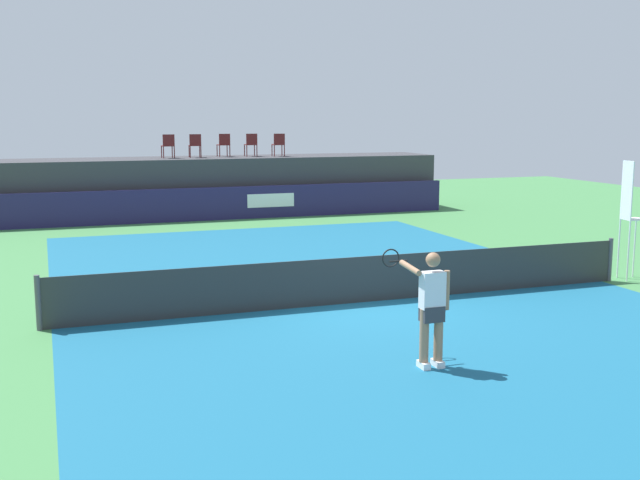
{
  "coord_description": "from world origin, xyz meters",
  "views": [
    {
      "loc": [
        -5.98,
        -14.24,
        3.77
      ],
      "look_at": [
        -0.18,
        2.0,
        1.0
      ],
      "focal_mm": 43.47,
      "sensor_mm": 36.0,
      "label": 1
    }
  ],
  "objects_px": {
    "spectator_chair_far_right": "(279,144)",
    "net_post_near": "(38,303)",
    "spectator_chair_right": "(251,144)",
    "net_post_far": "(610,260)",
    "tennis_player": "(431,305)",
    "spectator_chair_far_left": "(168,145)",
    "spectator_chair_left": "(195,145)",
    "umpire_chair": "(630,212)",
    "tennis_ball": "(377,289)",
    "spectator_chair_center": "(224,144)"
  },
  "relations": [
    {
      "from": "spectator_chair_left",
      "to": "net_post_far",
      "type": "distance_m",
      "value": 16.77
    },
    {
      "from": "spectator_chair_far_left",
      "to": "spectator_chair_far_right",
      "type": "bearing_deg",
      "value": -1.62
    },
    {
      "from": "net_post_far",
      "to": "spectator_chair_center",
      "type": "bearing_deg",
      "value": 109.63
    },
    {
      "from": "spectator_chair_center",
      "to": "net_post_near",
      "type": "distance_m",
      "value": 17.1
    },
    {
      "from": "spectator_chair_far_left",
      "to": "net_post_far",
      "type": "xyz_separation_m",
      "value": [
        7.73,
        -15.18,
        -2.19
      ]
    },
    {
      "from": "umpire_chair",
      "to": "spectator_chair_center",
      "type": "bearing_deg",
      "value": 111.24
    },
    {
      "from": "spectator_chair_center",
      "to": "umpire_chair",
      "type": "height_order",
      "value": "spectator_chair_center"
    },
    {
      "from": "spectator_chair_right",
      "to": "net_post_near",
      "type": "xyz_separation_m",
      "value": [
        -7.93,
        -15.37,
        -2.19
      ]
    },
    {
      "from": "spectator_chair_far_right",
      "to": "tennis_ball",
      "type": "height_order",
      "value": "spectator_chair_far_right"
    },
    {
      "from": "spectator_chair_far_left",
      "to": "spectator_chair_left",
      "type": "distance_m",
      "value": 1.02
    },
    {
      "from": "spectator_chair_far_left",
      "to": "spectator_chair_left",
      "type": "bearing_deg",
      "value": 2.3
    },
    {
      "from": "spectator_chair_center",
      "to": "tennis_player",
      "type": "relative_size",
      "value": 0.5
    },
    {
      "from": "spectator_chair_far_right",
      "to": "tennis_player",
      "type": "bearing_deg",
      "value": -99.94
    },
    {
      "from": "net_post_near",
      "to": "tennis_player",
      "type": "bearing_deg",
      "value": -36.59
    },
    {
      "from": "umpire_chair",
      "to": "net_post_near",
      "type": "bearing_deg",
      "value": -179.92
    },
    {
      "from": "spectator_chair_right",
      "to": "net_post_far",
      "type": "xyz_separation_m",
      "value": [
        4.47,
        -15.37,
        -2.19
      ]
    },
    {
      "from": "spectator_chair_far_left",
      "to": "net_post_far",
      "type": "relative_size",
      "value": 0.89
    },
    {
      "from": "net_post_near",
      "to": "tennis_player",
      "type": "distance_m",
      "value": 6.98
    },
    {
      "from": "net_post_near",
      "to": "tennis_player",
      "type": "xyz_separation_m",
      "value": [
        5.59,
        -4.15,
        0.46
      ]
    },
    {
      "from": "spectator_chair_left",
      "to": "umpire_chair",
      "type": "bearing_deg",
      "value": -64.67
    },
    {
      "from": "spectator_chair_left",
      "to": "spectator_chair_far_right",
      "type": "distance_m",
      "value": 3.27
    },
    {
      "from": "spectator_chair_right",
      "to": "net_post_far",
      "type": "height_order",
      "value": "spectator_chair_right"
    },
    {
      "from": "spectator_chair_far_right",
      "to": "tennis_player",
      "type": "xyz_separation_m",
      "value": [
        -3.37,
        -19.21,
        -1.73
      ]
    },
    {
      "from": "net_post_near",
      "to": "tennis_player",
      "type": "relative_size",
      "value": 0.56
    },
    {
      "from": "net_post_far",
      "to": "spectator_chair_left",
      "type": "bearing_deg",
      "value": 113.78
    },
    {
      "from": "spectator_chair_far_right",
      "to": "tennis_ball",
      "type": "xyz_separation_m",
      "value": [
        -2.0,
        -14.15,
        -2.66
      ]
    },
    {
      "from": "spectator_chair_far_right",
      "to": "net_post_far",
      "type": "relative_size",
      "value": 0.89
    },
    {
      "from": "spectator_chair_right",
      "to": "spectator_chair_far_left",
      "type": "bearing_deg",
      "value": -176.65
    },
    {
      "from": "spectator_chair_far_left",
      "to": "spectator_chair_right",
      "type": "xyz_separation_m",
      "value": [
        3.25,
        0.19,
        0.0
      ]
    },
    {
      "from": "tennis_player",
      "to": "tennis_ball",
      "type": "xyz_separation_m",
      "value": [
        1.36,
        5.05,
        -0.92
      ]
    },
    {
      "from": "spectator_chair_far_right",
      "to": "umpire_chair",
      "type": "height_order",
      "value": "spectator_chair_far_right"
    },
    {
      "from": "spectator_chair_left",
      "to": "tennis_player",
      "type": "bearing_deg",
      "value": -90.31
    },
    {
      "from": "spectator_chair_right",
      "to": "spectator_chair_far_right",
      "type": "xyz_separation_m",
      "value": [
        1.03,
        -0.31,
        0.0
      ]
    },
    {
      "from": "net_post_far",
      "to": "tennis_player",
      "type": "bearing_deg",
      "value": -148.65
    },
    {
      "from": "spectator_chair_far_left",
      "to": "tennis_player",
      "type": "bearing_deg",
      "value": -87.28
    },
    {
      "from": "spectator_chair_far_right",
      "to": "umpire_chair",
      "type": "relative_size",
      "value": 0.32
    },
    {
      "from": "spectator_chair_far_left",
      "to": "net_post_near",
      "type": "height_order",
      "value": "spectator_chair_far_left"
    },
    {
      "from": "net_post_far",
      "to": "tennis_ball",
      "type": "distance_m",
      "value": 5.54
    },
    {
      "from": "umpire_chair",
      "to": "net_post_near",
      "type": "distance_m",
      "value": 12.94
    },
    {
      "from": "spectator_chair_far_right",
      "to": "umpire_chair",
      "type": "bearing_deg",
      "value": -75.34
    },
    {
      "from": "spectator_chair_right",
      "to": "tennis_player",
      "type": "height_order",
      "value": "spectator_chair_right"
    },
    {
      "from": "tennis_player",
      "to": "spectator_chair_right",
      "type": "bearing_deg",
      "value": 83.17
    },
    {
      "from": "spectator_chair_far_right",
      "to": "net_post_near",
      "type": "relative_size",
      "value": 0.89
    },
    {
      "from": "umpire_chair",
      "to": "tennis_player",
      "type": "relative_size",
      "value": 1.56
    },
    {
      "from": "spectator_chair_far_right",
      "to": "tennis_ball",
      "type": "bearing_deg",
      "value": -98.06
    },
    {
      "from": "tennis_ball",
      "to": "spectator_chair_far_left",
      "type": "bearing_deg",
      "value": 99.08
    },
    {
      "from": "spectator_chair_center",
      "to": "tennis_player",
      "type": "distance_m",
      "value": 19.77
    },
    {
      "from": "tennis_player",
      "to": "tennis_ball",
      "type": "distance_m",
      "value": 5.32
    },
    {
      "from": "spectator_chair_far_left",
      "to": "spectator_chair_center",
      "type": "distance_m",
      "value": 2.22
    },
    {
      "from": "umpire_chair",
      "to": "spectator_chair_far_right",
      "type": "bearing_deg",
      "value": 104.66
    }
  ]
}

